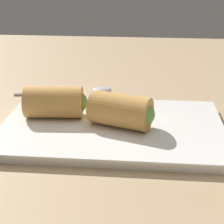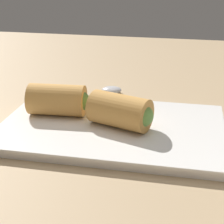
{
  "view_description": "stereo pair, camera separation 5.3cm",
  "coord_description": "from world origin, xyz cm",
  "views": [
    {
      "loc": [
        -2.72,
        49.38,
        26.24
      ],
      "look_at": [
        1.85,
        0.08,
        5.41
      ],
      "focal_mm": 60.0,
      "sensor_mm": 36.0,
      "label": 1
    },
    {
      "loc": [
        -8.02,
        48.6,
        26.24
      ],
      "look_at": [
        1.85,
        0.08,
        5.41
      ],
      "focal_mm": 60.0,
      "sensor_mm": 36.0,
      "label": 2
    }
  ],
  "objects": [
    {
      "name": "table_surface",
      "position": [
        0.0,
        0.0,
        1.0
      ],
      "size": [
        180.0,
        140.0,
        2.0
      ],
      "color": "tan",
      "rests_on": "ground"
    },
    {
      "name": "roll_front_right",
      "position": [
        10.34,
        -1.87,
        5.89
      ],
      "size": [
        9.5,
        5.33,
        4.78
      ],
      "color": "#D19347",
      "rests_on": "serving_plate"
    },
    {
      "name": "spoon",
      "position": [
        7.14,
        -16.56,
        2.58
      ],
      "size": [
        18.33,
        4.71,
        1.3
      ],
      "color": "silver",
      "rests_on": "table_surface"
    },
    {
      "name": "roll_front_left",
      "position": [
        0.19,
        0.72,
        5.89
      ],
      "size": [
        9.71,
        7.22,
        4.78
      ],
      "color": "#D19347",
      "rests_on": "serving_plate"
    },
    {
      "name": "serving_plate",
      "position": [
        1.85,
        0.08,
        2.76
      ],
      "size": [
        32.23,
        20.88,
        1.5
      ],
      "color": "white",
      "rests_on": "table_surface"
    }
  ]
}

